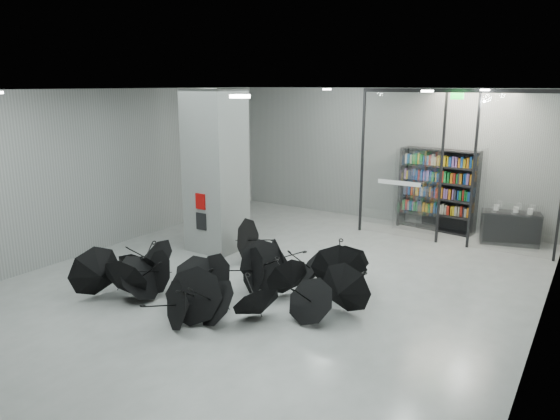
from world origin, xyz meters
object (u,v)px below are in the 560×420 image
Objects in this scene: bookshelf at (438,190)px; umbrella_cluster at (230,282)px; column at (216,171)px; shop_counter at (510,228)px.

bookshelf reaches higher than umbrella_cluster.
column is at bearing -122.17° from bookshelf.
column is 0.74× the size of umbrella_cluster.
bookshelf is 7.42m from umbrella_cluster.
umbrella_cluster is (-2.03, -7.08, -0.86)m from bookshelf.
umbrella_cluster is at bearing -96.59° from bookshelf.
shop_counter is 7.86m from umbrella_cluster.
column reaches higher than umbrella_cluster.
column is 7.81m from shop_counter.
column is 6.41m from bookshelf.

